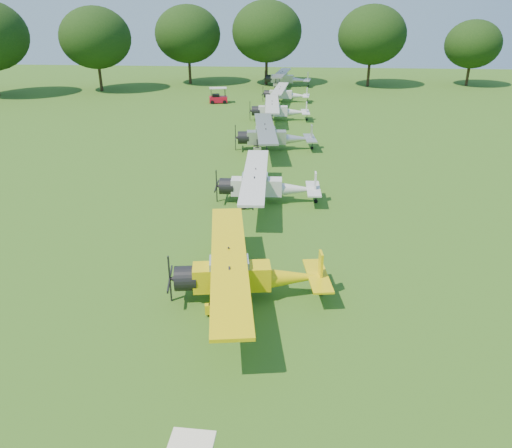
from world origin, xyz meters
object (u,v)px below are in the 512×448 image
(aircraft_7, at_px, (286,78))
(golf_cart, at_px, (218,98))
(aircraft_2, at_px, (244,273))
(aircraft_6, at_px, (284,93))
(aircraft_4, at_px, (273,135))
(aircraft_5, at_px, (277,109))
(aircraft_3, at_px, (264,184))

(aircraft_7, xyz_separation_m, golf_cart, (-8.74, -14.99, -0.68))
(aircraft_2, xyz_separation_m, aircraft_6, (0.50, 49.24, -0.19))
(aircraft_4, distance_m, aircraft_5, 12.42)
(aircraft_6, height_order, aircraft_7, aircraft_7)
(aircraft_2, relative_size, aircraft_7, 1.00)
(golf_cart, bearing_deg, aircraft_4, -79.49)
(aircraft_6, bearing_deg, golf_cart, -166.18)
(aircraft_6, bearing_deg, aircraft_4, -86.98)
(golf_cart, bearing_deg, aircraft_6, -0.47)
(aircraft_5, relative_size, aircraft_6, 1.08)
(aircraft_5, height_order, aircraft_6, aircraft_5)
(aircraft_3, bearing_deg, aircraft_2, -92.95)
(aircraft_5, bearing_deg, aircraft_7, 86.15)
(aircraft_3, relative_size, aircraft_7, 0.97)
(aircraft_2, bearing_deg, aircraft_5, 81.45)
(aircraft_7, relative_size, golf_cart, 4.58)
(aircraft_4, bearing_deg, aircraft_2, -96.48)
(aircraft_3, height_order, aircraft_7, aircraft_7)
(golf_cart, bearing_deg, aircraft_7, 49.49)
(aircraft_3, xyz_separation_m, aircraft_7, (0.18, 50.52, 0.04))
(aircraft_3, xyz_separation_m, golf_cart, (-8.56, 35.53, -0.64))
(aircraft_2, distance_m, aircraft_6, 49.24)
(aircraft_5, bearing_deg, golf_cart, 127.20)
(aircraft_3, xyz_separation_m, aircraft_6, (0.33, 37.06, -0.14))
(aircraft_4, distance_m, golf_cart, 23.90)
(aircraft_4, bearing_deg, aircraft_5, 83.91)
(golf_cart, bearing_deg, aircraft_2, -90.28)
(aircraft_2, xyz_separation_m, golf_cart, (-8.40, 47.71, -0.68))
(aircraft_4, height_order, aircraft_7, aircraft_4)
(aircraft_4, relative_size, golf_cart, 4.63)
(aircraft_2, distance_m, aircraft_4, 25.36)
(aircraft_4, bearing_deg, aircraft_6, 82.68)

